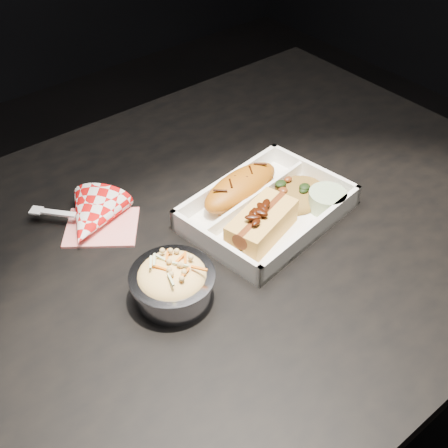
{
  "coord_description": "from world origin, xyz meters",
  "views": [
    {
      "loc": [
        -0.36,
        -0.51,
        1.34
      ],
      "look_at": [
        0.01,
        -0.05,
        0.81
      ],
      "focal_mm": 45.0,
      "sensor_mm": 36.0,
      "label": 1
    }
  ],
  "objects": [
    {
      "name": "food_tray",
      "position": [
        0.12,
        -0.03,
        0.76
      ],
      "size": [
        0.27,
        0.21,
        0.04
      ],
      "rotation": [
        0.0,
        0.0,
        0.14
      ],
      "color": "white",
      "rests_on": "dining_table"
    },
    {
      "name": "napkin_fork",
      "position": [
        -0.11,
        0.12,
        0.77
      ],
      "size": [
        0.16,
        0.16,
        0.1
      ],
      "rotation": [
        0.0,
        0.0,
        -0.86
      ],
      "color": "red",
      "rests_on": "dining_table"
    },
    {
      "name": "cupcake_liner",
      "position": [
        0.2,
        -0.08,
        0.77
      ],
      "size": [
        0.06,
        0.06,
        0.03
      ],
      "primitive_type": "cylinder",
      "color": "#A0B98C",
      "rests_on": "food_tray"
    },
    {
      "name": "fried_rice_mound",
      "position": [
        0.18,
        -0.03,
        0.77
      ],
      "size": [
        0.12,
        0.1,
        0.03
      ],
      "primitive_type": "ellipsoid",
      "rotation": [
        0.0,
        0.0,
        0.14
      ],
      "color": "olive",
      "rests_on": "food_tray"
    },
    {
      "name": "foil_coleslaw_cup",
      "position": [
        -0.1,
        -0.07,
        0.78
      ],
      "size": [
        0.12,
        0.12,
        0.07
      ],
      "color": "silver",
      "rests_on": "dining_table"
    },
    {
      "name": "dining_table",
      "position": [
        0.0,
        0.0,
        0.66
      ],
      "size": [
        1.2,
        0.8,
        0.75
      ],
      "color": "black",
      "rests_on": "ground"
    },
    {
      "name": "fried_pastry",
      "position": [
        0.11,
        0.03,
        0.78
      ],
      "size": [
        0.16,
        0.08,
        0.04
      ],
      "primitive_type": "ellipsoid",
      "rotation": [
        0.0,
        0.0,
        0.14
      ],
      "color": "#A85A10",
      "rests_on": "food_tray"
    },
    {
      "name": "hotdog",
      "position": [
        0.08,
        -0.06,
        0.78
      ],
      "size": [
        0.13,
        0.09,
        0.06
      ],
      "rotation": [
        0.0,
        0.0,
        0.28
      ],
      "color": "#E7AD4E",
      "rests_on": "food_tray"
    }
  ]
}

